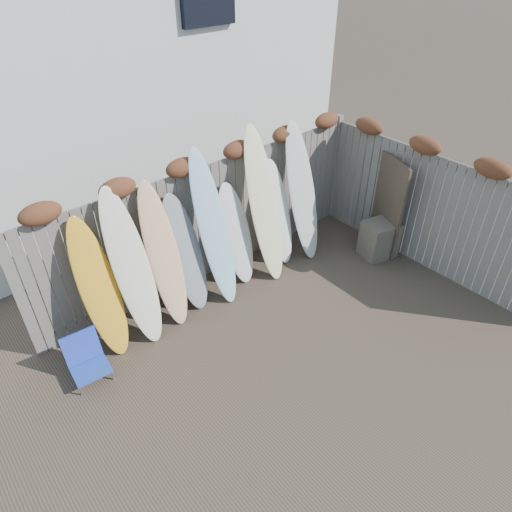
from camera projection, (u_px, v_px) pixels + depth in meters
ground at (310, 351)px, 6.47m from camera, size 80.00×80.00×0.00m
back_fence at (211, 212)px, 7.28m from camera, size 6.05×0.28×2.24m
right_fence at (432, 206)px, 7.51m from camera, size 0.28×4.40×2.24m
house at (101, 33)px, 8.87m from camera, size 8.50×5.50×6.33m
beach_chair at (86, 358)px, 5.98m from camera, size 0.51×0.54×0.63m
wooden_crate at (379, 239)px, 8.18m from camera, size 0.67×0.60×0.67m
lattice_panel at (383, 202)px, 8.14m from camera, size 0.51×1.10×1.77m
surfboard_0 at (99, 289)px, 6.03m from camera, size 0.51×0.71×1.99m
surfboard_1 at (132, 269)px, 6.17m from camera, size 0.55×0.81×2.25m
surfboard_2 at (164, 256)px, 6.50m from camera, size 0.53×0.79×2.15m
surfboard_3 at (186, 254)px, 6.81m from camera, size 0.58×0.69×1.83m
surfboard_4 at (214, 229)px, 6.83m from camera, size 0.50×0.84×2.40m
surfboard_5 at (236, 234)px, 7.38m from camera, size 0.55×0.62×1.68m
surfboard_6 at (264, 206)px, 7.31m from camera, size 0.58×0.91×2.49m
surfboard_7 at (278, 213)px, 7.81m from camera, size 0.50×0.67×1.80m
surfboard_8 at (302, 193)px, 7.82m from camera, size 0.59×0.86×2.35m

